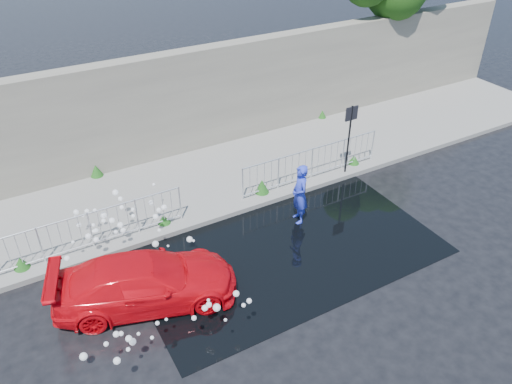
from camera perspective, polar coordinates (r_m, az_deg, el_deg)
ground at (r=12.80m, az=3.69°, el=-9.44°), size 90.00×90.00×0.00m
pavement at (r=16.27m, az=-5.82°, el=1.33°), size 30.00×4.00×0.15m
curb at (r=14.75m, az=-2.58°, el=-2.27°), size 30.00×0.25×0.16m
retaining_wall at (r=17.24m, az=-9.25°, el=9.88°), size 30.00×0.60×3.50m
puddle at (r=13.62m, az=3.19°, el=-6.21°), size 8.00×5.00×0.01m
sign_post at (r=16.00m, az=10.68°, el=7.10°), size 0.45×0.06×2.50m
railing_left at (r=13.71m, az=-18.41°, el=-4.02°), size 5.05×0.05×1.10m
railing_right at (r=15.97m, az=6.39°, el=3.40°), size 5.05×0.05×1.10m
weeds at (r=15.73m, az=-5.63°, el=1.22°), size 12.17×3.93×0.45m
water_spray at (r=12.60m, az=-13.60°, el=-6.66°), size 3.53×5.62×0.98m
red_car at (r=11.99m, az=-12.50°, el=-9.95°), size 4.51×2.82×1.22m
person at (r=14.07m, az=5.02°, el=-0.27°), size 0.58×0.74×1.81m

